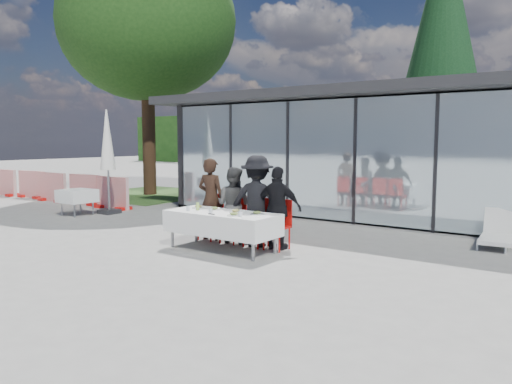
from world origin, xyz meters
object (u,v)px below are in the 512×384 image
diner_chair_a (213,214)px  plate_d (257,213)px  conifer_tree (442,40)px  folded_eyeglasses (211,214)px  market_umbrella (107,146)px  plate_a (198,207)px  diner_b (233,205)px  diner_c (257,201)px  dining_table (222,223)px  deciduous_tree (146,24)px  juice_bottle (198,206)px  construction_barriers (30,186)px  lounger (498,233)px  diner_a (211,199)px  spare_table_left (77,196)px  plate_extra (234,214)px  diner_chair_c (258,219)px  diner_chair_b (235,217)px  diner_chair_d (279,222)px  diner_d (278,208)px  plate_c (236,211)px  plate_b (214,209)px

diner_chair_a → plate_d: 1.75m
conifer_tree → folded_eyeglasses: bearing=-91.5°
market_umbrella → plate_a: bearing=-18.5°
diner_b → diner_c: bearing=174.1°
conifer_tree → market_umbrella: bearing=-118.8°
dining_table → deciduous_tree: bearing=145.1°
diner_chair_a → plate_a: (0.14, -0.60, 0.24)m
juice_bottle → construction_barriers: construction_barriers is taller
market_umbrella → lounger: 10.31m
diner_a → juice_bottle: 0.85m
spare_table_left → diner_b: bearing=-3.4°
plate_extra → diner_chair_a: bearing=144.0°
diner_c → construction_barriers: diner_c is taller
diner_chair_c → diner_chair_b: bearing=180.0°
diner_chair_a → diner_chair_d: 1.71m
spare_table_left → diner_d: bearing=-2.9°
plate_a → deciduous_tree: deciduous_tree is taller
dining_table → deciduous_tree: deciduous_tree is taller
diner_chair_b → conifer_tree: size_ratio=0.09×
plate_a → construction_barriers: construction_barriers is taller
plate_a → spare_table_left: bearing=170.5°
plate_a → deciduous_tree: 11.35m
diner_b → conifer_tree: (0.67, 12.30, 5.20)m
diner_a → construction_barriers: diner_a is taller
diner_chair_b → plate_c: 0.86m
lounger → diner_b: bearing=-147.8°
diner_chair_b → diner_chair_d: (1.11, 0.00, 0.00)m
plate_a → juice_bottle: size_ratio=1.69×
market_umbrella → plate_d: bearing=-14.6°
diner_b → diner_chair_d: (1.11, 0.04, -0.25)m
diner_chair_a → diner_chair_b: (0.61, 0.00, 0.00)m
diner_b → diner_d: bearing=174.1°
diner_b → plate_extra: diner_b is taller
diner_chair_b → diner_chair_c: (0.60, 0.00, 0.00)m
diner_c → plate_c: (-0.08, -0.59, -0.14)m
diner_chair_b → diner_chair_c: same height
construction_barriers → folded_eyeglasses: bearing=-14.6°
diner_chair_a → spare_table_left: 5.31m
plate_b → plate_d: same height
diner_chair_d → plate_b: diner_chair_d is taller
diner_b → conifer_tree: size_ratio=0.15×
plate_d → construction_barriers: 12.30m
diner_b → conifer_tree: bearing=-99.0°
diner_chair_a → diner_d: (1.71, -0.04, 0.28)m
diner_chair_a → construction_barriers: (-10.42, 1.86, -0.10)m
diner_c → diner_b: bearing=-18.0°
diner_chair_d → market_umbrella: size_ratio=0.33×
diner_chair_c → juice_bottle: diner_chair_c is taller
plate_extra → plate_a: bearing=162.3°
diner_a → diner_chair_d: bearing=175.3°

